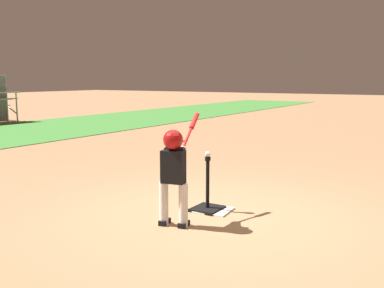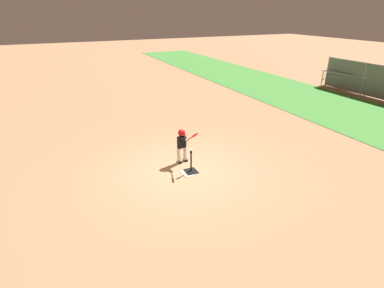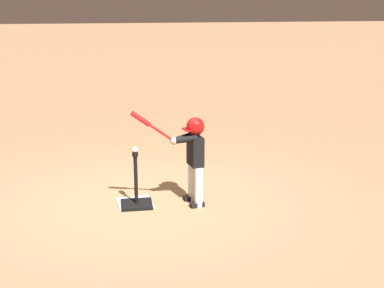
{
  "view_description": "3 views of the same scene",
  "coord_description": "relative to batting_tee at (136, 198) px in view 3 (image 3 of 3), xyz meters",
  "views": [
    {
      "loc": [
        -4.9,
        -2.68,
        1.74
      ],
      "look_at": [
        -0.06,
        0.32,
        0.9
      ],
      "focal_mm": 42.0,
      "sensor_mm": 36.0,
      "label": 1
    },
    {
      "loc": [
        7.48,
        -3.3,
        4.61
      ],
      "look_at": [
        0.1,
        0.22,
        0.95
      ],
      "focal_mm": 28.0,
      "sensor_mm": 36.0,
      "label": 2
    },
    {
      "loc": [
        0.39,
        6.66,
        2.65
      ],
      "look_at": [
        -0.6,
        0.24,
        0.82
      ],
      "focal_mm": 50.0,
      "sensor_mm": 36.0,
      "label": 3
    }
  ],
  "objects": [
    {
      "name": "ground_plane",
      "position": [
        -0.12,
        -0.19,
        -0.11
      ],
      "size": [
        90.0,
        90.0,
        0.0
      ],
      "primitive_type": "plane",
      "color": "#99704C"
    },
    {
      "name": "batter_child",
      "position": [
        -0.73,
        0.03,
        0.62
      ],
      "size": [
        0.94,
        0.38,
        1.3
      ],
      "color": "silver",
      "rests_on": "ground_plane"
    },
    {
      "name": "home_plate",
      "position": [
        0.02,
        -0.08,
        -0.1
      ],
      "size": [
        0.49,
        0.49,
        0.02
      ],
      "primitive_type": "cube",
      "rotation": [
        0.0,
        0.0,
        0.11
      ],
      "color": "white",
      "rests_on": "ground_plane"
    },
    {
      "name": "baseball",
      "position": [
        -0.0,
        -0.0,
        0.65
      ],
      "size": [
        0.07,
        0.07,
        0.07
      ],
      "primitive_type": "sphere",
      "color": "white",
      "rests_on": "batting_tee"
    },
    {
      "name": "batting_tee",
      "position": [
        0.0,
        0.0,
        0.0
      ],
      "size": [
        0.4,
        0.36,
        0.72
      ],
      "color": "black",
      "rests_on": "ground_plane"
    }
  ]
}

